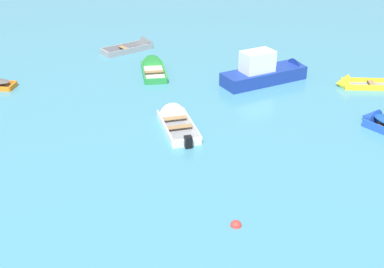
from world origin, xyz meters
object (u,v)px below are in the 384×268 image
at_px(rowboat_white_cluster_outer, 173,118).
at_px(motor_launch_deep_blue_cluster_inner, 269,71).
at_px(rowboat_grey_near_left, 140,46).
at_px(mooring_buoy_midfield, 236,225).
at_px(rowboat_yellow_midfield_left, 352,84).
at_px(rowboat_green_outer_right, 152,66).

bearing_deg(rowboat_white_cluster_outer, motor_launch_deep_blue_cluster_inner, 55.19).
distance_m(rowboat_grey_near_left, mooring_buoy_midfield, 22.12).
bearing_deg(rowboat_yellow_midfield_left, rowboat_white_cluster_outer, -145.61).
xyz_separation_m(motor_launch_deep_blue_cluster_inner, rowboat_yellow_midfield_left, (5.10, -0.01, -0.51)).
relative_size(rowboat_green_outer_right, rowboat_grey_near_left, 1.08).
bearing_deg(motor_launch_deep_blue_cluster_inner, mooring_buoy_midfield, -91.90).
bearing_deg(rowboat_green_outer_right, rowboat_grey_near_left, 115.79).
xyz_separation_m(rowboat_grey_near_left, rowboat_yellow_midfield_left, (14.81, -5.10, -0.03)).
distance_m(rowboat_grey_near_left, motor_launch_deep_blue_cluster_inner, 10.98).
xyz_separation_m(rowboat_green_outer_right, rowboat_yellow_midfield_left, (12.82, -0.97, -0.01)).
xyz_separation_m(motor_launch_deep_blue_cluster_inner, rowboat_white_cluster_outer, (-4.64, -6.68, -0.49)).
relative_size(motor_launch_deep_blue_cluster_inner, mooring_buoy_midfield, 13.83).
bearing_deg(motor_launch_deep_blue_cluster_inner, rowboat_white_cluster_outer, -124.81).
xyz_separation_m(rowboat_grey_near_left, rowboat_white_cluster_outer, (5.07, -11.77, -0.01)).
bearing_deg(rowboat_green_outer_right, rowboat_white_cluster_outer, -68.10).
height_order(rowboat_grey_near_left, rowboat_yellow_midfield_left, rowboat_grey_near_left).
height_order(rowboat_green_outer_right, mooring_buoy_midfield, rowboat_green_outer_right).
bearing_deg(rowboat_grey_near_left, rowboat_yellow_midfield_left, -19.00).
height_order(rowboat_white_cluster_outer, mooring_buoy_midfield, rowboat_white_cluster_outer).
distance_m(rowboat_yellow_midfield_left, mooring_buoy_midfield, 16.02).
bearing_deg(rowboat_grey_near_left, motor_launch_deep_blue_cluster_inner, -27.67).
xyz_separation_m(rowboat_white_cluster_outer, mooring_buoy_midfield, (4.14, -8.34, -0.18)).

